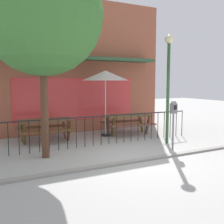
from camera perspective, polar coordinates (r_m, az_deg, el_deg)
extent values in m
plane|color=#A5A4A0|center=(7.58, 4.29, -9.41)|extent=(40.00, 40.00, 0.00)
cube|color=brown|center=(11.56, -7.62, -3.92)|extent=(7.75, 0.54, 0.01)
cube|color=#9F533C|center=(11.40, -7.83, 9.50)|extent=(7.75, 0.50, 5.38)
cube|color=#D83838|center=(11.16, -7.27, 2.69)|extent=(5.04, 0.02, 1.70)
cube|color=#2E5235|center=(10.83, -6.72, 11.08)|extent=(6.59, 0.74, 0.12)
cube|color=black|center=(8.85, -1.46, -0.82)|extent=(6.51, 0.04, 0.04)
cylinder|color=black|center=(8.09, -20.81, -5.34)|extent=(0.02, 0.02, 0.95)
cylinder|color=black|center=(8.13, -18.82, -5.22)|extent=(0.02, 0.02, 0.95)
cylinder|color=black|center=(8.17, -16.85, -5.08)|extent=(0.02, 0.02, 0.95)
cylinder|color=black|center=(8.23, -14.90, -4.95)|extent=(0.02, 0.02, 0.95)
cylinder|color=black|center=(8.29, -12.99, -4.81)|extent=(0.02, 0.02, 0.95)
cylinder|color=black|center=(8.36, -11.11, -4.66)|extent=(0.02, 0.02, 0.95)
cylinder|color=black|center=(8.45, -9.26, -4.52)|extent=(0.02, 0.02, 0.95)
cylinder|color=black|center=(8.54, -7.45, -4.37)|extent=(0.02, 0.02, 0.95)
cylinder|color=black|center=(8.64, -5.68, -4.22)|extent=(0.02, 0.02, 0.95)
cylinder|color=black|center=(8.74, -3.96, -4.07)|extent=(0.02, 0.02, 0.95)
cylinder|color=black|center=(8.86, -2.27, -3.93)|extent=(0.02, 0.02, 0.95)
cylinder|color=black|center=(8.98, -0.64, -3.78)|extent=(0.02, 0.02, 0.95)
cylinder|color=black|center=(9.11, 0.95, -3.63)|extent=(0.02, 0.02, 0.95)
cylinder|color=black|center=(9.25, 2.50, -3.49)|extent=(0.02, 0.02, 0.95)
cylinder|color=black|center=(9.39, 4.00, -3.35)|extent=(0.02, 0.02, 0.95)
cylinder|color=black|center=(9.54, 5.45, -3.20)|extent=(0.02, 0.02, 0.95)
cylinder|color=black|center=(9.70, 6.86, -3.07)|extent=(0.02, 0.02, 0.95)
cylinder|color=black|center=(9.86, 8.22, -2.93)|extent=(0.02, 0.02, 0.95)
cylinder|color=black|center=(10.02, 9.53, -2.80)|extent=(0.02, 0.02, 0.95)
cylinder|color=black|center=(10.19, 10.80, -2.67)|extent=(0.02, 0.02, 0.95)
cylinder|color=black|center=(10.37, 12.03, -2.54)|extent=(0.02, 0.02, 0.95)
cylinder|color=black|center=(10.55, 13.22, -2.42)|extent=(0.02, 0.02, 0.95)
cylinder|color=black|center=(10.74, 14.37, -2.30)|extent=(0.02, 0.02, 0.95)
cube|color=brown|center=(9.61, -13.74, -1.69)|extent=(1.81, 0.78, 0.07)
cube|color=brown|center=(9.13, -12.89, -4.00)|extent=(1.80, 0.28, 0.05)
cube|color=brown|center=(10.19, -14.41, -2.96)|extent=(1.80, 0.28, 0.05)
cube|color=brown|center=(9.26, -17.74, -4.44)|extent=(0.07, 0.35, 0.78)
cube|color=#52451C|center=(9.80, -18.27, -3.86)|extent=(0.07, 0.35, 0.78)
cube|color=#54371C|center=(9.60, -9.00, -3.83)|extent=(0.07, 0.35, 0.78)
cube|color=brown|center=(10.12, -9.98, -3.32)|extent=(0.07, 0.35, 0.78)
cube|color=brown|center=(10.65, 3.28, -0.74)|extent=(1.86, 0.93, 0.07)
cube|color=brown|center=(10.20, 4.59, -2.77)|extent=(1.82, 0.43, 0.05)
cube|color=brown|center=(11.18, 2.06, -1.94)|extent=(1.82, 0.43, 0.05)
cube|color=brown|center=(10.15, 0.17, -3.19)|extent=(0.10, 0.35, 0.78)
cube|color=brown|center=(10.67, -0.97, -2.72)|extent=(0.10, 0.35, 0.78)
cube|color=brown|center=(10.79, 7.45, -2.67)|extent=(0.10, 0.35, 0.78)
cube|color=brown|center=(11.28, 6.05, -2.26)|extent=(0.10, 0.35, 0.78)
cylinder|color=black|center=(10.45, -1.36, -4.84)|extent=(0.36, 0.36, 0.05)
cylinder|color=#B6B4B8|center=(10.28, -1.37, 1.63)|extent=(0.04, 0.04, 2.41)
cone|color=beige|center=(10.25, -1.39, 7.62)|extent=(1.75, 1.75, 0.37)
cylinder|color=slate|center=(8.45, 12.58, -4.04)|extent=(0.06, 0.06, 1.11)
cube|color=slate|center=(8.35, 12.70, 0.72)|extent=(0.18, 0.14, 0.30)
sphere|color=slate|center=(8.34, 12.73, 1.76)|extent=(0.17, 0.17, 0.17)
cube|color=black|center=(8.29, 13.04, 0.93)|extent=(0.11, 0.01, 0.13)
cylinder|color=#513222|center=(7.52, -13.90, 1.59)|extent=(0.20, 0.20, 2.91)
sphere|color=#3B7432|center=(7.69, -14.39, 19.19)|extent=(3.19, 3.19, 3.19)
cylinder|color=#2A522C|center=(9.18, 11.56, 3.66)|extent=(0.10, 0.10, 3.29)
sphere|color=beige|center=(9.27, 11.82, 14.62)|extent=(0.28, 0.28, 0.28)
cube|color=gray|center=(7.27, 5.93, -10.13)|extent=(10.86, 0.20, 0.11)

